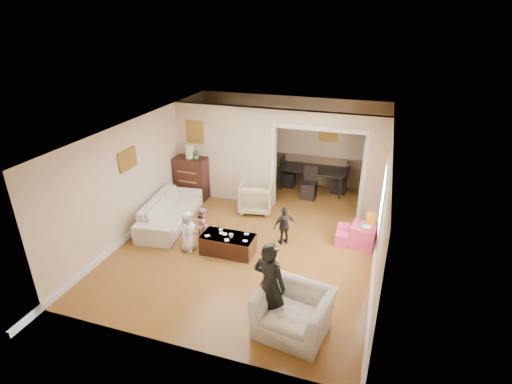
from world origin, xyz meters
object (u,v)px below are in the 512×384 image
(table_lamp, at_px, (190,151))
(child_kneel_a, at_px, (188,231))
(coffee_cup, at_px, (231,236))
(cyan_cup, at_px, (360,224))
(dresser, at_px, (191,178))
(dining_table, at_px, (313,178))
(armchair_front, at_px, (293,312))
(play_table, at_px, (363,236))
(sofa, at_px, (170,211))
(coffee_table, at_px, (228,244))
(child_toddler, at_px, (284,226))
(adult_person, at_px, (269,285))
(armchair_back, at_px, (256,197))
(child_kneel_b, at_px, (204,225))

(table_lamp, distance_m, child_kneel_a, 2.82)
(coffee_cup, distance_m, cyan_cup, 2.81)
(child_kneel_a, bearing_deg, cyan_cup, -60.45)
(coffee_cup, height_order, child_kneel_a, child_kneel_a)
(dresser, height_order, dining_table, dresser)
(armchair_front, height_order, cyan_cup, armchair_front)
(dining_table, bearing_deg, play_table, -54.69)
(sofa, height_order, cyan_cup, sofa)
(coffee_table, relative_size, dining_table, 0.58)
(sofa, bearing_deg, cyan_cup, -92.54)
(dresser, bearing_deg, dining_table, 28.42)
(coffee_table, bearing_deg, play_table, 23.45)
(table_lamp, bearing_deg, child_toddler, -26.71)
(dining_table, bearing_deg, armchair_front, -78.05)
(armchair_front, distance_m, child_kneel_a, 3.17)
(play_table, bearing_deg, adult_person, -113.76)
(cyan_cup, distance_m, child_toddler, 1.64)
(armchair_back, height_order, coffee_cup, armchair_back)
(sofa, bearing_deg, coffee_cup, -120.50)
(sofa, distance_m, armchair_front, 4.50)
(play_table, xyz_separation_m, adult_person, (-1.31, -2.97, 0.53))
(child_toddler, bearing_deg, table_lamp, -67.43)
(adult_person, bearing_deg, play_table, -100.38)
(coffee_table, distance_m, child_toddler, 1.31)
(child_kneel_a, relative_size, child_kneel_b, 1.12)
(child_kneel_b, relative_size, child_toddler, 0.92)
(table_lamp, height_order, coffee_table, table_lamp)
(dresser, xyz_separation_m, play_table, (4.72, -1.08, -0.34))
(coffee_table, xyz_separation_m, cyan_cup, (2.64, 1.14, 0.34))
(play_table, xyz_separation_m, child_kneel_b, (-3.44, -0.89, 0.16))
(armchair_back, xyz_separation_m, adult_person, (1.49, -3.87, 0.40))
(armchair_front, height_order, dresser, dresser)
(adult_person, bearing_deg, child_kneel_b, -30.81)
(child_kneel_b, bearing_deg, sofa, 46.04)
(adult_person, bearing_deg, dining_table, -73.34)
(play_table, relative_size, cyan_cup, 6.61)
(sofa, height_order, child_kneel_b, child_kneel_b)
(table_lamp, bearing_deg, dresser, 0.00)
(cyan_cup, bearing_deg, child_kneel_b, -165.90)
(armchair_front, bearing_deg, adult_person, -175.20)
(armchair_back, distance_m, cyan_cup, 2.86)
(cyan_cup, bearing_deg, sofa, -175.44)
(coffee_table, height_order, adult_person, adult_person)
(child_kneel_b, bearing_deg, dresser, 12.14)
(coffee_table, distance_m, child_kneel_a, 0.90)
(coffee_cup, relative_size, play_table, 0.18)
(armchair_front, xyz_separation_m, adult_person, (-0.42, 0.03, 0.41))
(armchair_front, relative_size, cyan_cup, 14.30)
(coffee_table, relative_size, adult_person, 0.72)
(dining_table, relative_size, adult_person, 1.23)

